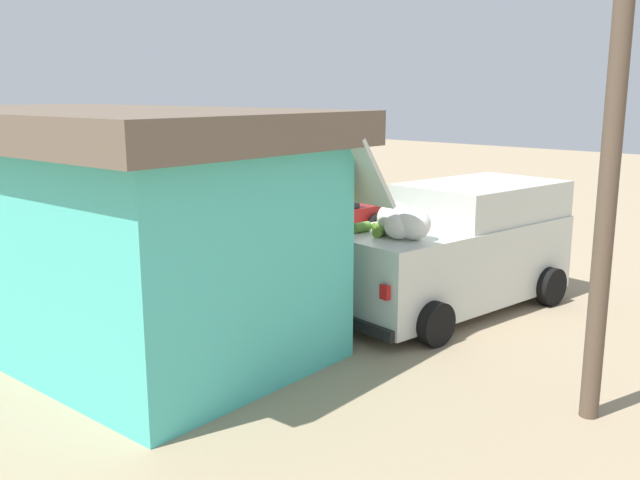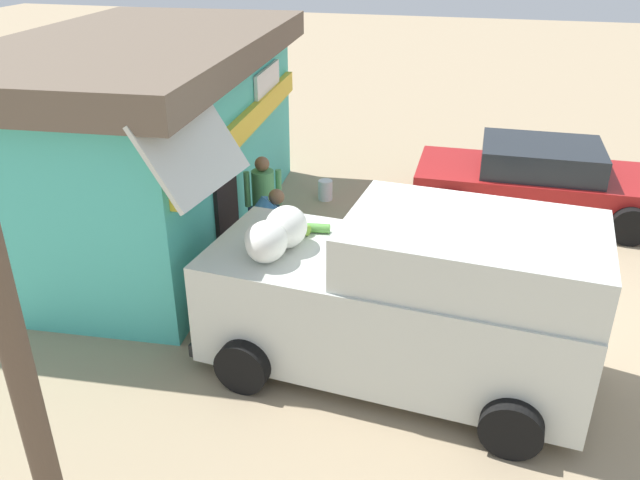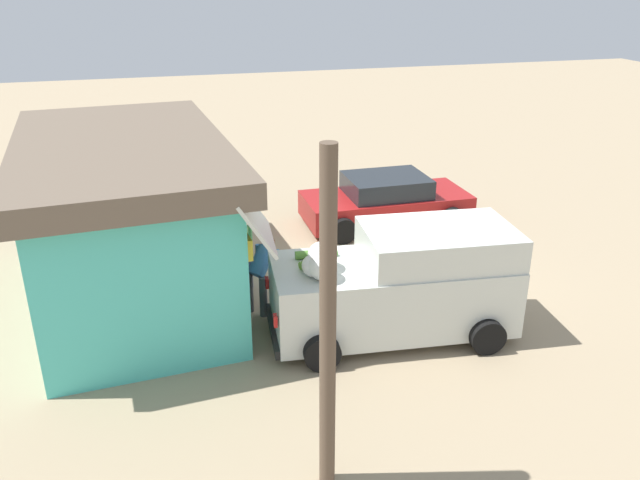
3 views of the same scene
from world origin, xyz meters
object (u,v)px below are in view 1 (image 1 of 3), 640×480
delivery_van (454,247)px  paint_bucket (174,268)px  customer_bending (291,264)px  parked_sedan (304,218)px  unloaded_banana_pile (299,340)px  vendor_standing (240,252)px  storefront_bar (101,222)px

delivery_van → paint_bucket: 5.29m
customer_bending → paint_bucket: 3.42m
parked_sedan → delivery_van: bearing=161.7°
unloaded_banana_pile → paint_bucket: unloaded_banana_pile is taller
paint_bucket → unloaded_banana_pile: bearing=166.4°
vendor_standing → unloaded_banana_pile: bearing=161.0°
delivery_van → paint_bucket: delivery_van is taller
storefront_bar → vendor_standing: storefront_bar is taller
parked_sedan → paint_bucket: 3.85m
delivery_van → customer_bending: bearing=57.0°
parked_sedan → unloaded_banana_pile: parked_sedan is taller
parked_sedan → storefront_bar: bearing=110.6°
customer_bending → unloaded_banana_pile: 1.64m
storefront_bar → parked_sedan: storefront_bar is taller
customer_bending → paint_bucket: (3.35, -0.13, -0.68)m
paint_bucket → storefront_bar: bearing=128.8°
customer_bending → vendor_standing: bearing=14.6°
delivery_van → customer_bending: size_ratio=3.46×
storefront_bar → paint_bucket: bearing=-51.2°
vendor_standing → parked_sedan: bearing=-56.2°
storefront_bar → customer_bending: bearing=-120.2°
storefront_bar → unloaded_banana_pile: 3.22m
parked_sedan → unloaded_banana_pile: (-4.89, 4.90, -0.40)m
unloaded_banana_pile → storefront_bar: bearing=28.8°
parked_sedan → vendor_standing: size_ratio=2.61×
storefront_bar → customer_bending: (-1.36, -2.34, -0.79)m
paint_bucket → delivery_van: bearing=-156.4°
storefront_bar → delivery_van: storefront_bar is taller
storefront_bar → delivery_van: 5.40m
unloaded_banana_pile → customer_bending: bearing=-39.6°
storefront_bar → customer_bending: size_ratio=4.99×
paint_bucket → vendor_standing: bearing=171.2°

